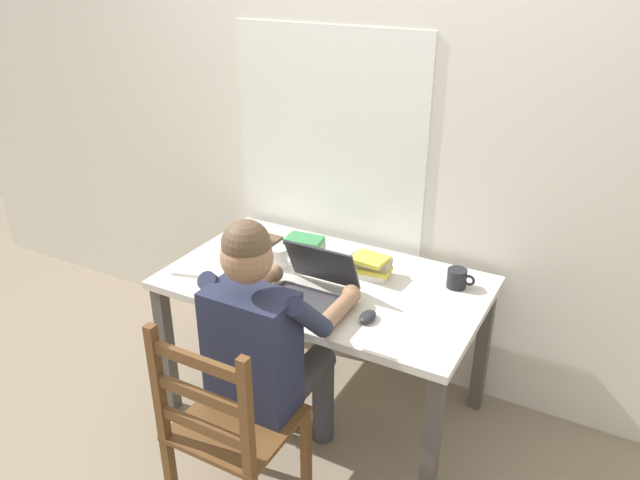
{
  "coord_description": "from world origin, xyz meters",
  "views": [
    {
      "loc": [
        1.16,
        -2.17,
        2.1
      ],
      "look_at": [
        0.0,
        -0.05,
        0.95
      ],
      "focal_mm": 34.7,
      "sensor_mm": 36.0,
      "label": 1
    }
  ],
  "objects_px": {
    "laptop": "(311,287)",
    "coffee_mug_dark": "(457,278)",
    "desk": "(325,296)",
    "book_stack_main": "(371,266)",
    "wooden_chair": "(229,430)",
    "computer_mouse": "(368,317)",
    "coffee_mug_white": "(279,258)",
    "book_stack_side": "(303,245)",
    "seated_person": "(268,342)"
  },
  "relations": [
    {
      "from": "laptop",
      "to": "seated_person",
      "type": "bearing_deg",
      "value": -92.84
    },
    {
      "from": "computer_mouse",
      "to": "book_stack_side",
      "type": "relative_size",
      "value": 0.52
    },
    {
      "from": "wooden_chair",
      "to": "computer_mouse",
      "type": "height_order",
      "value": "wooden_chair"
    },
    {
      "from": "wooden_chair",
      "to": "seated_person",
      "type": "bearing_deg",
      "value": 90.0
    },
    {
      "from": "coffee_mug_dark",
      "to": "book_stack_side",
      "type": "bearing_deg",
      "value": -177.45
    },
    {
      "from": "desk",
      "to": "book_stack_main",
      "type": "relative_size",
      "value": 7.12
    },
    {
      "from": "laptop",
      "to": "coffee_mug_white",
      "type": "bearing_deg",
      "value": 147.56
    },
    {
      "from": "desk",
      "to": "wooden_chair",
      "type": "distance_m",
      "value": 0.79
    },
    {
      "from": "computer_mouse",
      "to": "coffee_mug_dark",
      "type": "xyz_separation_m",
      "value": [
        0.23,
        0.44,
        0.03
      ]
    },
    {
      "from": "laptop",
      "to": "computer_mouse",
      "type": "height_order",
      "value": "laptop"
    },
    {
      "from": "book_stack_side",
      "to": "wooden_chair",
      "type": "bearing_deg",
      "value": -76.51
    },
    {
      "from": "coffee_mug_white",
      "to": "seated_person",
      "type": "bearing_deg",
      "value": -62.83
    },
    {
      "from": "wooden_chair",
      "to": "coffee_mug_dark",
      "type": "relative_size",
      "value": 7.57
    },
    {
      "from": "book_stack_main",
      "to": "wooden_chair",
      "type": "bearing_deg",
      "value": -100.1
    },
    {
      "from": "desk",
      "to": "seated_person",
      "type": "relative_size",
      "value": 1.14
    },
    {
      "from": "desk",
      "to": "coffee_mug_white",
      "type": "bearing_deg",
      "value": 179.82
    },
    {
      "from": "wooden_chair",
      "to": "book_stack_side",
      "type": "distance_m",
      "value": 1.03
    },
    {
      "from": "wooden_chair",
      "to": "book_stack_main",
      "type": "distance_m",
      "value": 0.97
    },
    {
      "from": "coffee_mug_white",
      "to": "book_stack_side",
      "type": "xyz_separation_m",
      "value": [
        0.02,
        0.19,
        -0.01
      ]
    },
    {
      "from": "computer_mouse",
      "to": "book_stack_side",
      "type": "bearing_deg",
      "value": 143.05
    },
    {
      "from": "book_stack_main",
      "to": "book_stack_side",
      "type": "distance_m",
      "value": 0.39
    },
    {
      "from": "wooden_chair",
      "to": "coffee_mug_white",
      "type": "height_order",
      "value": "wooden_chair"
    },
    {
      "from": "laptop",
      "to": "computer_mouse",
      "type": "bearing_deg",
      "value": -8.88
    },
    {
      "from": "wooden_chair",
      "to": "computer_mouse",
      "type": "relative_size",
      "value": 9.46
    },
    {
      "from": "laptop",
      "to": "coffee_mug_dark",
      "type": "distance_m",
      "value": 0.65
    },
    {
      "from": "coffee_mug_white",
      "to": "book_stack_side",
      "type": "relative_size",
      "value": 0.65
    },
    {
      "from": "seated_person",
      "to": "wooden_chair",
      "type": "bearing_deg",
      "value": -90.0
    },
    {
      "from": "wooden_chair",
      "to": "coffee_mug_dark",
      "type": "height_order",
      "value": "wooden_chair"
    },
    {
      "from": "laptop",
      "to": "book_stack_side",
      "type": "height_order",
      "value": "laptop"
    },
    {
      "from": "computer_mouse",
      "to": "coffee_mug_white",
      "type": "relative_size",
      "value": 0.8
    },
    {
      "from": "laptop",
      "to": "book_stack_main",
      "type": "xyz_separation_m",
      "value": [
        0.14,
        0.3,
        0.0
      ]
    },
    {
      "from": "book_stack_side",
      "to": "desk",
      "type": "bearing_deg",
      "value": -40.16
    },
    {
      "from": "wooden_chair",
      "to": "coffee_mug_dark",
      "type": "distance_m",
      "value": 1.17
    },
    {
      "from": "computer_mouse",
      "to": "laptop",
      "type": "bearing_deg",
      "value": 171.12
    },
    {
      "from": "wooden_chair",
      "to": "computer_mouse",
      "type": "xyz_separation_m",
      "value": [
        0.3,
        0.56,
        0.28
      ]
    },
    {
      "from": "desk",
      "to": "book_stack_main",
      "type": "height_order",
      "value": "book_stack_main"
    },
    {
      "from": "desk",
      "to": "book_stack_side",
      "type": "bearing_deg",
      "value": 139.84
    },
    {
      "from": "computer_mouse",
      "to": "book_stack_main",
      "type": "xyz_separation_m",
      "value": [
        -0.14,
        0.34,
        0.04
      ]
    },
    {
      "from": "seated_person",
      "to": "book_stack_side",
      "type": "xyz_separation_m",
      "value": [
        -0.23,
        0.68,
        0.08
      ]
    },
    {
      "from": "wooden_chair",
      "to": "desk",
      "type": "bearing_deg",
      "value": 90.66
    },
    {
      "from": "coffee_mug_white",
      "to": "book_stack_main",
      "type": "relative_size",
      "value": 0.62
    },
    {
      "from": "wooden_chair",
      "to": "book_stack_main",
      "type": "xyz_separation_m",
      "value": [
        0.16,
        0.9,
        0.31
      ]
    },
    {
      "from": "seated_person",
      "to": "coffee_mug_white",
      "type": "distance_m",
      "value": 0.56
    },
    {
      "from": "wooden_chair",
      "to": "computer_mouse",
      "type": "bearing_deg",
      "value": 61.42
    },
    {
      "from": "coffee_mug_white",
      "to": "coffee_mug_dark",
      "type": "xyz_separation_m",
      "value": [
        0.79,
        0.22,
        -0.01
      ]
    },
    {
      "from": "wooden_chair",
      "to": "laptop",
      "type": "height_order",
      "value": "same"
    },
    {
      "from": "seated_person",
      "to": "computer_mouse",
      "type": "height_order",
      "value": "seated_person"
    },
    {
      "from": "computer_mouse",
      "to": "coffee_mug_white",
      "type": "xyz_separation_m",
      "value": [
        -0.56,
        0.22,
        0.03
      ]
    },
    {
      "from": "coffee_mug_white",
      "to": "book_stack_main",
      "type": "bearing_deg",
      "value": 17.35
    },
    {
      "from": "coffee_mug_white",
      "to": "desk",
      "type": "bearing_deg",
      "value": -0.18
    }
  ]
}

